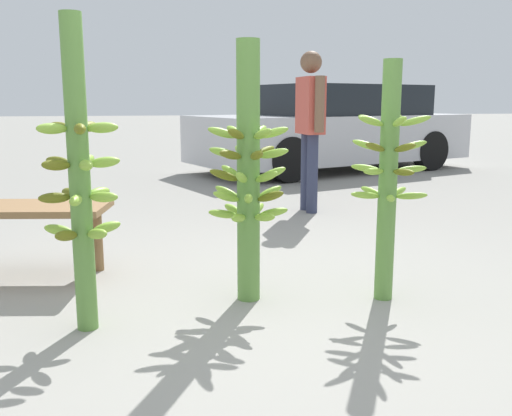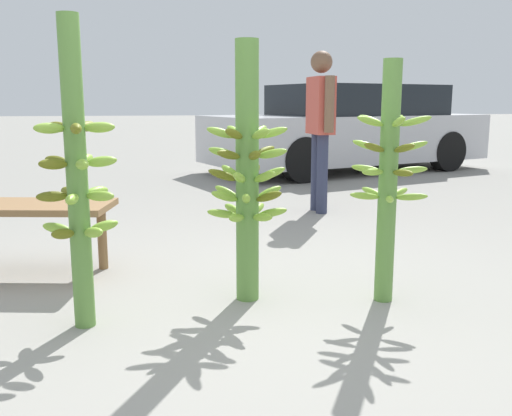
# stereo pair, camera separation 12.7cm
# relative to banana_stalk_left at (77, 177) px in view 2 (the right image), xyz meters

# --- Properties ---
(ground_plane) EXTENTS (80.00, 80.00, 0.00)m
(ground_plane) POSITION_rel_banana_stalk_left_xyz_m (0.80, -0.06, -0.73)
(ground_plane) COLOR gray
(banana_stalk_left) EXTENTS (0.37, 0.37, 1.46)m
(banana_stalk_left) POSITION_rel_banana_stalk_left_xyz_m (0.00, 0.00, 0.00)
(banana_stalk_left) COLOR #5B8C3D
(banana_stalk_left) RESTS_ON ground_plane
(banana_stalk_center) EXTENTS (0.44, 0.44, 1.39)m
(banana_stalk_center) POSITION_rel_banana_stalk_left_xyz_m (0.84, 0.24, -0.03)
(banana_stalk_center) COLOR #5B8C3D
(banana_stalk_center) RESTS_ON ground_plane
(banana_stalk_right) EXTENTS (0.42, 0.42, 1.29)m
(banana_stalk_right) POSITION_rel_banana_stalk_left_xyz_m (1.57, 0.10, -0.05)
(banana_stalk_right) COLOR #5B8C3D
(banana_stalk_right) RESTS_ON ground_plane
(vendor_person) EXTENTS (0.21, 0.57, 1.54)m
(vendor_person) POSITION_rel_banana_stalk_left_xyz_m (1.92, 2.61, 0.19)
(vendor_person) COLOR #2D334C
(vendor_person) RESTS_ON ground_plane
(market_bench) EXTENTS (1.18, 0.65, 0.46)m
(market_bench) POSITION_rel_banana_stalk_left_xyz_m (-0.48, 0.90, -0.34)
(market_bench) COLOR olive
(market_bench) RESTS_ON ground_plane
(parked_car) EXTENTS (4.66, 3.05, 1.31)m
(parked_car) POSITION_rel_banana_stalk_left_xyz_m (3.31, 5.80, -0.09)
(parked_car) COLOR #B7B7BC
(parked_car) RESTS_ON ground_plane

